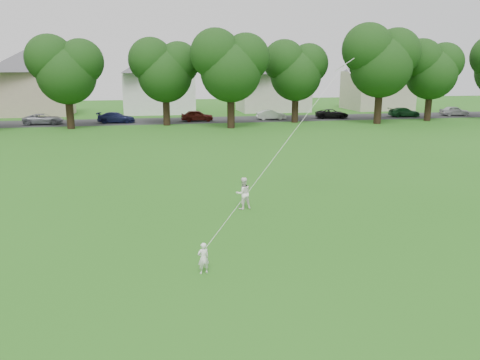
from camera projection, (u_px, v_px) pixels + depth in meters
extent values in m
plane|color=#236216|center=(207.00, 269.00, 14.53)|extent=(160.00, 160.00, 0.00)
cube|color=#2D2D30|center=(162.00, 121.00, 54.59)|extent=(90.00, 7.00, 0.01)
imported|color=white|center=(203.00, 258.00, 14.09)|extent=(0.41, 0.32, 0.99)
imported|color=white|center=(243.00, 193.00, 20.51)|extent=(0.80, 0.69, 1.43)
plane|color=white|center=(345.00, 65.00, 19.71)|extent=(0.85, 1.02, 0.74)
cylinder|color=white|center=(286.00, 142.00, 16.87)|extent=(0.01, 0.01, 10.59)
cylinder|color=black|center=(70.00, 111.00, 47.26)|extent=(0.75, 0.75, 3.61)
cylinder|color=black|center=(166.00, 109.00, 50.17)|extent=(0.75, 0.75, 3.57)
cylinder|color=black|center=(231.00, 109.00, 47.84)|extent=(0.77, 0.77, 3.85)
cylinder|color=black|center=(295.00, 107.00, 52.75)|extent=(0.74, 0.74, 3.54)
cylinder|color=black|center=(378.00, 105.00, 51.57)|extent=(0.80, 0.80, 4.18)
cylinder|color=black|center=(428.00, 105.00, 54.41)|extent=(0.75, 0.75, 3.61)
imported|color=gray|center=(44.00, 119.00, 51.10)|extent=(4.21, 1.95, 1.17)
imported|color=#161B45|center=(116.00, 118.00, 52.54)|extent=(4.32, 2.23, 1.20)
imported|color=#541610|center=(197.00, 116.00, 54.24)|extent=(3.76, 1.54, 1.27)
imported|color=silver|center=(271.00, 115.00, 55.91)|extent=(3.51, 1.36, 1.14)
imported|color=black|center=(332.00, 114.00, 57.35)|extent=(4.21, 2.36, 1.11)
imported|color=#1B5227|center=(404.00, 112.00, 59.16)|extent=(4.05, 1.86, 1.15)
imported|color=silver|center=(454.00, 111.00, 60.47)|extent=(3.77, 1.92, 1.23)
cube|color=tan|center=(34.00, 94.00, 60.50)|extent=(9.26, 6.36, 5.54)
pyramid|color=#4D4B50|center=(29.00, 47.00, 59.14)|extent=(13.36, 13.36, 3.04)
cube|color=white|center=(159.00, 93.00, 63.50)|extent=(9.31, 6.66, 5.42)
pyramid|color=#4D4B50|center=(157.00, 50.00, 62.17)|extent=(13.43, 13.43, 2.98)
cube|color=beige|center=(273.00, 92.00, 66.51)|extent=(9.53, 6.61, 5.24)
pyramid|color=#4D4B50|center=(273.00, 52.00, 65.22)|extent=(13.75, 13.75, 2.88)
cube|color=beige|center=(377.00, 90.00, 69.46)|extent=(8.55, 7.63, 5.54)
pyramid|color=#4D4B50|center=(380.00, 50.00, 68.10)|extent=(12.33, 12.33, 3.04)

